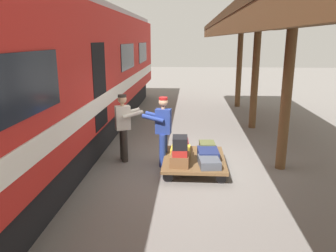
# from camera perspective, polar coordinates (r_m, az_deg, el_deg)

# --- Properties ---
(ground_plane) EXTENTS (60.00, 60.00, 0.00)m
(ground_plane) POSITION_cam_1_polar(r_m,az_deg,el_deg) (8.31, 3.69, -6.78)
(ground_plane) COLOR slate
(platform_canopy) EXTENTS (3.20, 16.18, 3.56)m
(platform_canopy) POSITION_cam_1_polar(r_m,az_deg,el_deg) (8.04, 20.01, 15.63)
(platform_canopy) COLOR brown
(platform_canopy) RESTS_ON ground_plane
(train_car) EXTENTS (3.02, 21.10, 4.00)m
(train_car) POSITION_cam_1_polar(r_m,az_deg,el_deg) (8.60, -21.30, 7.16)
(train_car) COLOR #B21E19
(train_car) RESTS_ON ground_plane
(luggage_cart) EXTENTS (1.44, 1.81, 0.30)m
(luggage_cart) POSITION_cam_1_polar(r_m,az_deg,el_deg) (7.99, 4.46, -5.72)
(luggage_cart) COLOR brown
(luggage_cart) RESTS_ON ground_plane
(suitcase_slate_roller) EXTENTS (0.50, 0.66, 0.18)m
(suitcase_slate_roller) POSITION_cam_1_polar(r_m,az_deg,el_deg) (7.49, 7.02, -6.12)
(suitcase_slate_roller) COLOR #4C515B
(suitcase_slate_roller) RESTS_ON luggage_cart
(suitcase_maroon_trunk) EXTENTS (0.40, 0.49, 0.28)m
(suitcase_maroon_trunk) POSITION_cam_1_polar(r_m,az_deg,el_deg) (8.40, 2.23, -3.33)
(suitcase_maroon_trunk) COLOR maroon
(suitcase_maroon_trunk) RESTS_ON luggage_cart
(suitcase_navy_fabric) EXTENTS (0.50, 0.65, 0.21)m
(suitcase_navy_fabric) POSITION_cam_1_polar(r_m,az_deg,el_deg) (7.95, 6.83, -4.74)
(suitcase_navy_fabric) COLOR navy
(suitcase_navy_fabric) RESTS_ON luggage_cart
(suitcase_olive_duffel) EXTENTS (0.40, 0.47, 0.24)m
(suitcase_olive_duffel) POSITION_cam_1_polar(r_m,az_deg,el_deg) (8.42, 6.66, -3.53)
(suitcase_olive_duffel) COLOR brown
(suitcase_olive_duffel) RESTS_ON luggage_cart
(suitcase_brown_leather) EXTENTS (0.43, 0.51, 0.25)m
(suitcase_brown_leather) POSITION_cam_1_polar(r_m,az_deg,el_deg) (7.46, 2.02, -5.77)
(suitcase_brown_leather) COLOR brown
(suitcase_brown_leather) RESTS_ON luggage_cart
(suitcase_yellow_case) EXTENTS (0.47, 0.51, 0.25)m
(suitcase_yellow_case) POSITION_cam_1_polar(r_m,az_deg,el_deg) (7.93, 2.13, -4.53)
(suitcase_yellow_case) COLOR gold
(suitcase_yellow_case) RESTS_ON luggage_cart
(suitcase_red_plastic) EXTENTS (0.33, 0.50, 0.15)m
(suitcase_red_plastic) POSITION_cam_1_polar(r_m,az_deg,el_deg) (7.41, 2.08, -4.26)
(suitcase_red_plastic) COLOR #AD231E
(suitcase_red_plastic) RESTS_ON suitcase_brown_leather
(suitcase_black_hardshell) EXTENTS (0.34, 0.43, 0.26)m
(suitcase_black_hardshell) POSITION_cam_1_polar(r_m,az_deg,el_deg) (7.32, 2.06, -2.81)
(suitcase_black_hardshell) COLOR black
(suitcase_black_hardshell) RESTS_ON suitcase_red_plastic
(porter_in_overalls) EXTENTS (0.70, 0.48, 1.70)m
(porter_in_overalls) POSITION_cam_1_polar(r_m,az_deg,el_deg) (8.05, -0.94, -0.53)
(porter_in_overalls) COLOR navy
(porter_in_overalls) RESTS_ON ground_plane
(porter_by_door) EXTENTS (0.74, 0.59, 1.70)m
(porter_by_door) POSITION_cam_1_polar(r_m,az_deg,el_deg) (8.48, -7.52, 0.12)
(porter_by_door) COLOR #332D28
(porter_by_door) RESTS_ON ground_plane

